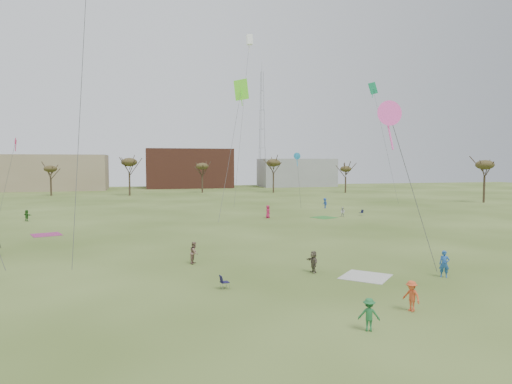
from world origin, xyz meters
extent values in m
plane|color=#374D18|center=(0.00, 0.00, 0.00)|extent=(260.00, 260.00, 0.00)
imported|color=#226834|center=(1.33, -4.63, 0.78)|extent=(1.16, 0.95, 1.56)
imported|color=#22539D|center=(11.16, 3.21, 0.93)|extent=(0.81, 0.74, 1.85)
imported|color=#7E5E50|center=(-5.06, 11.61, 0.86)|extent=(0.92, 1.02, 1.71)
imported|color=brown|center=(2.90, 6.63, 0.79)|extent=(0.59, 1.49, 1.57)
imported|color=#D44F27|center=(4.88, -2.59, 0.82)|extent=(0.90, 1.20, 1.64)
imported|color=#BABABA|center=(19.19, 37.07, 0.70)|extent=(0.86, 0.85, 1.41)
imported|color=#2B6421|center=(-24.10, 42.71, 0.76)|extent=(1.35, 1.28, 1.52)
imported|color=#AD1D48|center=(8.22, 38.18, 0.92)|extent=(0.99, 1.07, 1.83)
imported|color=#204396|center=(21.43, 49.19, 0.88)|extent=(0.87, 1.24, 1.75)
cube|color=beige|center=(5.97, 4.60, 0.00)|extent=(4.30, 4.30, 0.03)
cube|color=#952D66|center=(-19.19, 29.64, 0.00)|extent=(3.71, 3.71, 0.03)
cube|color=#2F7F2E|center=(16.15, 36.78, 0.00)|extent=(3.87, 3.87, 0.03)
cube|color=#171438|center=(-3.99, 4.03, 0.42)|extent=(0.58, 0.58, 0.04)
cube|color=#171438|center=(-4.22, 3.99, 0.65)|extent=(0.22, 0.52, 0.44)
cube|color=#131534|center=(22.47, 37.80, 0.42)|extent=(0.60, 0.60, 0.04)
cube|color=#131534|center=(22.69, 37.85, 0.65)|extent=(0.24, 0.52, 0.44)
cube|color=#1A9E72|center=(28.77, 46.57, 20.27)|extent=(0.98, 0.98, 1.93)
cube|color=#1A9E72|center=(28.77, 46.57, 19.60)|extent=(0.08, 0.08, 1.74)
cylinder|color=#4C4C51|center=(30.64, 45.35, 10.59)|extent=(3.79, 2.49, 19.38)
cube|color=#6BF128|center=(3.25, 32.77, 16.97)|extent=(1.28, 1.28, 2.52)
cube|color=#6BF128|center=(3.25, 32.77, 16.08)|extent=(0.08, 0.08, 2.27)
cylinder|color=#4C4C51|center=(1.41, 30.64, 8.93)|extent=(3.72, 4.31, 16.08)
cone|color=#CB154B|center=(-25.68, 44.88, 10.79)|extent=(0.97, 0.07, 0.97)
cube|color=#CB154B|center=(-25.68, 44.88, 10.18)|extent=(0.08, 0.08, 1.58)
cylinder|color=#4C4C51|center=(-26.94, 45.22, 5.85)|extent=(2.54, 0.72, 9.90)
cylinder|color=#4C4C51|center=(-12.59, 8.58, 14.45)|extent=(1.75, 2.03, 27.10)
cone|color=#268FD7|center=(13.21, 40.17, 8.81)|extent=(1.03, 0.07, 1.03)
cube|color=#268FD7|center=(13.21, 40.17, 8.15)|extent=(0.08, 0.08, 1.69)
cylinder|color=#4C4C51|center=(13.78, 40.80, 4.85)|extent=(1.18, 1.31, 7.91)
cone|color=#FF50B7|center=(5.49, 1.05, 10.83)|extent=(1.51, 0.11, 1.51)
cube|color=#FF50B7|center=(5.49, 1.05, 9.87)|extent=(0.08, 0.08, 2.48)
cylinder|color=#4C4C51|center=(7.38, 1.21, 5.86)|extent=(3.83, 0.35, 9.94)
cube|color=white|center=(8.32, 49.96, 27.82)|extent=(0.91, 0.91, 1.56)
cube|color=white|center=(8.32, 49.96, 26.91)|extent=(0.08, 0.08, 2.34)
cylinder|color=#4C4C51|center=(6.58, 47.89, 14.36)|extent=(3.53, 4.18, 26.93)
cylinder|color=#3A2B1E|center=(-30.00, 92.00, 2.16)|extent=(0.40, 0.40, 4.32)
ellipsoid|color=#473D1E|center=(-30.00, 92.00, 6.34)|extent=(3.02, 3.02, 1.58)
cylinder|color=#3A2B1E|center=(-12.00, 88.00, 2.70)|extent=(0.40, 0.40, 5.40)
ellipsoid|color=#473D1E|center=(-12.00, 88.00, 7.92)|extent=(3.78, 3.78, 1.98)
cylinder|color=#3A2B1E|center=(6.00, 94.00, 2.34)|extent=(0.40, 0.40, 4.68)
ellipsoid|color=#473D1E|center=(6.00, 94.00, 6.86)|extent=(3.28, 3.28, 1.72)
cylinder|color=#3A2B1E|center=(24.00, 90.00, 2.64)|extent=(0.40, 0.40, 5.28)
ellipsoid|color=#473D1E|center=(24.00, 90.00, 7.74)|extent=(3.70, 3.70, 1.94)
cylinder|color=#3A2B1E|center=(42.00, 85.00, 2.10)|extent=(0.40, 0.40, 4.20)
ellipsoid|color=#473D1E|center=(42.00, 85.00, 6.16)|extent=(2.94, 2.94, 1.54)
cylinder|color=#3A2B1E|center=(56.00, 52.00, 2.52)|extent=(0.40, 0.40, 5.04)
ellipsoid|color=#473D1E|center=(56.00, 52.00, 7.39)|extent=(3.53, 3.53, 1.85)
cube|color=#937F60|center=(-35.00, 115.00, 5.00)|extent=(32.00, 14.00, 10.00)
cube|color=brown|center=(5.00, 120.00, 6.00)|extent=(26.00, 16.00, 12.00)
cube|color=gray|center=(40.00, 118.00, 4.50)|extent=(24.00, 12.00, 9.00)
cylinder|color=#9EA3A8|center=(30.90, 125.00, 19.00)|extent=(0.16, 0.16, 38.00)
cylinder|color=#9EA3A8|center=(29.55, 125.78, 19.00)|extent=(0.16, 0.16, 38.00)
cylinder|color=#9EA3A8|center=(29.55, 124.22, 19.00)|extent=(0.16, 0.16, 38.00)
cylinder|color=#9EA3A8|center=(30.00, 125.00, 39.50)|extent=(0.10, 0.10, 3.00)
camera|label=1|loc=(-8.84, -23.64, 7.91)|focal=31.97mm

